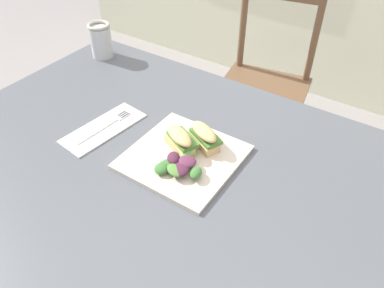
% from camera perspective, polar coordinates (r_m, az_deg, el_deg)
% --- Properties ---
extents(ground_plane, '(7.67, 7.67, 0.00)m').
position_cam_1_polar(ground_plane, '(1.62, -4.55, -19.29)').
color(ground_plane, gray).
extents(dining_table, '(1.20, 0.90, 0.74)m').
position_cam_1_polar(dining_table, '(1.07, -5.92, -6.79)').
color(dining_table, '#51565B').
rests_on(dining_table, ground).
extents(chair_wooden_far, '(0.46, 0.46, 0.87)m').
position_cam_1_polar(chair_wooden_far, '(1.84, 10.91, 8.75)').
color(chair_wooden_far, brown).
rests_on(chair_wooden_far, ground).
extents(plate_lunch, '(0.27, 0.27, 0.01)m').
position_cam_1_polar(plate_lunch, '(0.96, -1.32, -1.97)').
color(plate_lunch, beige).
rests_on(plate_lunch, dining_table).
extents(sandwich_half_front, '(0.11, 0.09, 0.06)m').
position_cam_1_polar(sandwich_half_front, '(0.96, -1.85, 0.58)').
color(sandwich_half_front, '#DBB270').
rests_on(sandwich_half_front, plate_lunch).
extents(sandwich_half_back, '(0.11, 0.09, 0.06)m').
position_cam_1_polar(sandwich_half_back, '(0.97, 1.88, 1.19)').
color(sandwich_half_back, '#DBB270').
rests_on(sandwich_half_back, plate_lunch).
extents(salad_mixed_greens, '(0.12, 0.12, 0.03)m').
position_cam_1_polar(salad_mixed_greens, '(0.91, -2.18, -3.19)').
color(salad_mixed_greens, '#518438').
rests_on(salad_mixed_greens, plate_lunch).
extents(napkin_folded, '(0.13, 0.25, 0.00)m').
position_cam_1_polar(napkin_folded, '(1.09, -13.29, 2.37)').
color(napkin_folded, silver).
rests_on(napkin_folded, dining_table).
extents(fork_on_napkin, '(0.04, 0.19, 0.00)m').
position_cam_1_polar(fork_on_napkin, '(1.09, -12.64, 2.96)').
color(fork_on_napkin, silver).
rests_on(fork_on_napkin, napkin_folded).
extents(mason_jar_iced_tea, '(0.08, 0.08, 0.12)m').
position_cam_1_polar(mason_jar_iced_tea, '(1.44, -13.66, 14.87)').
color(mason_jar_iced_tea, gold).
rests_on(mason_jar_iced_tea, dining_table).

